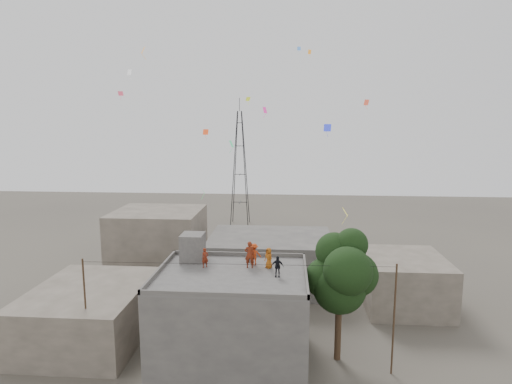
# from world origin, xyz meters

# --- Properties ---
(ground) EXTENTS (140.00, 140.00, 0.00)m
(ground) POSITION_xyz_m (0.00, 0.00, 0.00)
(ground) COLOR #49433C
(ground) RESTS_ON ground
(main_building) EXTENTS (10.00, 8.00, 6.10)m
(main_building) POSITION_xyz_m (0.00, 0.00, 3.05)
(main_building) COLOR #4C4A47
(main_building) RESTS_ON ground
(parapet) EXTENTS (10.00, 8.00, 0.30)m
(parapet) POSITION_xyz_m (0.00, 0.00, 6.25)
(parapet) COLOR #4C4A47
(parapet) RESTS_ON main_building
(stair_head_box) EXTENTS (1.60, 1.80, 2.00)m
(stair_head_box) POSITION_xyz_m (-3.20, 2.60, 7.10)
(stair_head_box) COLOR #4C4A47
(stair_head_box) RESTS_ON main_building
(neighbor_west) EXTENTS (8.00, 10.00, 4.00)m
(neighbor_west) POSITION_xyz_m (-11.00, 2.00, 2.00)
(neighbor_west) COLOR #595146
(neighbor_west) RESTS_ON ground
(neighbor_north) EXTENTS (12.00, 9.00, 5.00)m
(neighbor_north) POSITION_xyz_m (2.00, 14.00, 2.50)
(neighbor_north) COLOR #4C4A47
(neighbor_north) RESTS_ON ground
(neighbor_northwest) EXTENTS (9.00, 8.00, 7.00)m
(neighbor_northwest) POSITION_xyz_m (-10.00, 16.00, 3.50)
(neighbor_northwest) COLOR #595146
(neighbor_northwest) RESTS_ON ground
(neighbor_east) EXTENTS (7.00, 8.00, 4.40)m
(neighbor_east) POSITION_xyz_m (14.00, 10.00, 2.20)
(neighbor_east) COLOR #595146
(neighbor_east) RESTS_ON ground
(tree) EXTENTS (4.90, 4.60, 9.10)m
(tree) POSITION_xyz_m (7.37, 0.60, 6.10)
(tree) COLOR black
(tree) RESTS_ON ground
(utility_line) EXTENTS (20.12, 0.62, 7.40)m
(utility_line) POSITION_xyz_m (0.50, -1.25, 3.83)
(utility_line) COLOR black
(utility_line) RESTS_ON ground
(transmission_tower) EXTENTS (2.97, 2.97, 20.01)m
(transmission_tower) POSITION_xyz_m (-4.00, 40.00, 9.07)
(transmission_tower) COLOR black
(transmission_tower) RESTS_ON ground
(person_red_adult) EXTENTS (0.69, 0.46, 1.89)m
(person_red_adult) POSITION_xyz_m (1.08, 1.33, 7.04)
(person_red_adult) COLOR maroon
(person_red_adult) RESTS_ON main_building
(person_orange_child) EXTENTS (0.80, 0.83, 1.44)m
(person_orange_child) POSITION_xyz_m (2.41, 1.39, 6.82)
(person_orange_child) COLOR #A95213
(person_orange_child) RESTS_ON main_building
(person_dark_child) EXTENTS (0.72, 0.64, 1.21)m
(person_dark_child) POSITION_xyz_m (1.04, 2.55, 6.70)
(person_dark_child) COLOR black
(person_dark_child) RESTS_ON main_building
(person_dark_adult) EXTENTS (0.83, 0.37, 1.39)m
(person_dark_adult) POSITION_xyz_m (3.05, -0.29, 6.79)
(person_dark_adult) COLOR black
(person_dark_adult) RESTS_ON main_building
(person_orange_adult) EXTENTS (1.06, 0.68, 1.56)m
(person_orange_adult) POSITION_xyz_m (1.36, 1.96, 6.88)
(person_orange_adult) COLOR #C63F16
(person_orange_adult) RESTS_ON main_building
(person_red_child) EXTENTS (0.60, 0.57, 1.38)m
(person_red_child) POSITION_xyz_m (-2.01, 1.16, 6.79)
(person_red_child) COLOR maroon
(person_red_child) RESTS_ON main_building
(kites) EXTENTS (20.18, 17.81, 12.96)m
(kites) POSITION_xyz_m (1.08, 6.05, 16.49)
(kites) COLOR red
(kites) RESTS_ON ground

